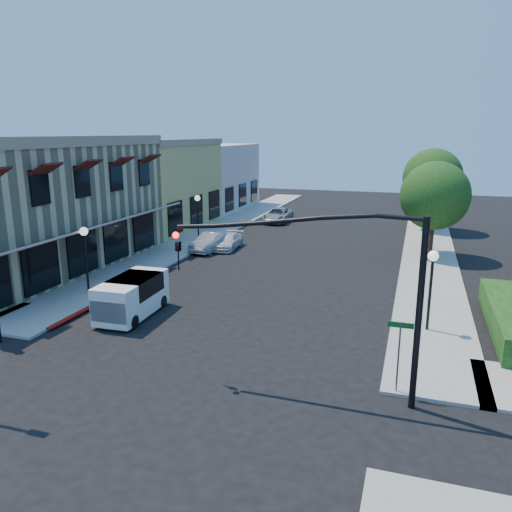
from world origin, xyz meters
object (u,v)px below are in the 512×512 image
(white_van, at_px, (132,295))
(parked_car_c, at_px, (228,241))
(street_tree_b, at_px, (433,178))
(parked_car_a, at_px, (129,303))
(lamppost_left_far, at_px, (198,206))
(lamppost_left_near, at_px, (85,243))
(lamppost_right_near, at_px, (432,270))
(signal_mast_arm, at_px, (348,275))
(parked_car_d, at_px, (278,215))
(street_tree_a, at_px, (435,196))
(parked_car_b, at_px, (210,242))
(street_name_sign, at_px, (399,346))
(lamppost_right_far, at_px, (428,213))

(white_van, height_order, parked_car_c, white_van)
(street_tree_b, relative_size, parked_car_a, 2.23)
(lamppost_left_far, xyz_separation_m, parked_car_c, (3.24, -2.00, -2.19))
(lamppost_left_near, distance_m, parked_car_c, 12.62)
(lamppost_right_near, height_order, white_van, lamppost_right_near)
(signal_mast_arm, bearing_deg, parked_car_d, 109.26)
(lamppost_left_far, bearing_deg, street_tree_a, 0.00)
(white_van, relative_size, parked_car_c, 1.10)
(parked_car_a, xyz_separation_m, parked_car_c, (-0.46, 14.00, 0.01))
(street_tree_a, relative_size, lamppost_right_near, 1.82)
(signal_mast_arm, height_order, parked_car_c, signal_mast_arm)
(parked_car_d, bearing_deg, street_tree_a, -37.61)
(street_tree_a, distance_m, parked_car_b, 15.70)
(lamppost_left_near, relative_size, lamppost_right_near, 1.00)
(white_van, bearing_deg, parked_car_b, 97.44)
(parked_car_c, bearing_deg, parked_car_d, 85.46)
(parked_car_a, distance_m, parked_car_b, 13.08)
(lamppost_right_near, distance_m, white_van, 13.27)
(street_name_sign, relative_size, lamppost_left_far, 0.70)
(street_name_sign, relative_size, white_van, 0.60)
(white_van, distance_m, parked_car_d, 26.24)
(lamppost_left_far, bearing_deg, lamppost_left_near, -90.00)
(parked_car_a, bearing_deg, street_tree_b, 69.13)
(street_tree_b, height_order, parked_car_c, street_tree_b)
(lamppost_left_far, distance_m, parked_car_a, 16.57)
(lamppost_left_near, bearing_deg, parked_car_b, 78.19)
(lamppost_right_near, bearing_deg, lamppost_left_near, 180.00)
(lamppost_right_near, distance_m, parked_car_c, 18.39)
(street_name_sign, relative_size, parked_car_d, 0.53)
(lamppost_right_far, bearing_deg, street_tree_a, -81.47)
(street_tree_a, distance_m, parked_car_c, 14.66)
(white_van, distance_m, parked_car_b, 13.36)
(street_tree_b, bearing_deg, white_van, -116.83)
(street_name_sign, relative_size, lamppost_left_near, 0.70)
(street_tree_b, relative_size, signal_mast_arm, 0.88)
(lamppost_left_far, height_order, lamppost_right_far, same)
(street_tree_a, height_order, parked_car_a, street_tree_a)
(lamppost_left_near, bearing_deg, lamppost_right_near, 0.00)
(lamppost_right_near, relative_size, parked_car_d, 0.75)
(signal_mast_arm, xyz_separation_m, lamppost_left_near, (-14.36, 6.50, -1.35))
(parked_car_c, bearing_deg, white_van, -89.16)
(street_tree_a, bearing_deg, lamppost_right_far, 98.53)
(signal_mast_arm, bearing_deg, lamppost_right_far, 83.30)
(lamppost_left_near, relative_size, parked_car_b, 0.90)
(parked_car_b, bearing_deg, signal_mast_arm, -47.91)
(lamppost_right_far, xyz_separation_m, white_van, (-12.97, -18.24, -1.69))
(street_tree_a, distance_m, lamppost_right_near, 14.08)
(lamppost_left_far, xyz_separation_m, lamppost_right_near, (17.00, -14.00, 0.00))
(lamppost_left_near, xyz_separation_m, parked_car_a, (3.70, -2.00, -2.20))
(signal_mast_arm, relative_size, lamppost_left_near, 2.24)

